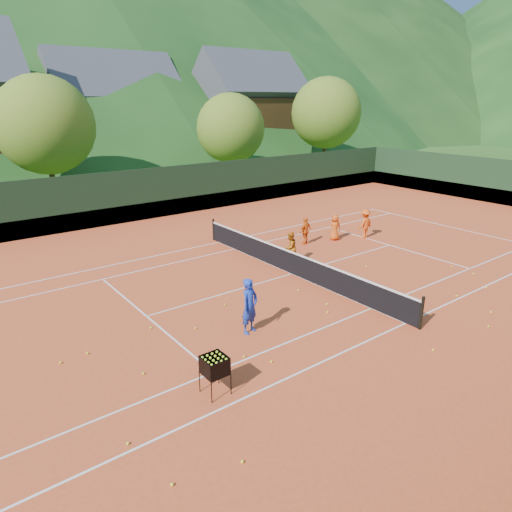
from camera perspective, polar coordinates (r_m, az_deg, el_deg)
ground at (r=18.79m, az=4.51°, el=-2.28°), size 400.00×400.00×0.00m
clay_court at (r=18.78m, az=4.52°, el=-2.26°), size 40.00×24.00×0.02m
coach at (r=13.84m, az=-0.80°, el=-6.27°), size 0.73×0.59×1.75m
student_a at (r=19.79m, az=4.29°, el=1.06°), size 0.78×0.66×1.41m
student_b at (r=22.50m, az=6.20°, el=3.18°), size 0.85×0.47×1.37m
student_c at (r=23.39m, az=9.83°, el=3.53°), size 0.75×0.62×1.30m
student_d at (r=24.02m, az=13.46°, el=3.94°), size 1.00×0.61×1.50m
tennis_ball_1 at (r=18.59m, az=12.98°, el=-2.79°), size 0.07×0.07×0.07m
tennis_ball_2 at (r=12.94m, az=-1.49°, el=-12.44°), size 0.07×0.07×0.07m
tennis_ball_3 at (r=14.50m, az=-7.55°, el=-8.92°), size 0.07×0.07×0.07m
tennis_ball_4 at (r=20.04m, az=13.63°, el=-1.23°), size 0.07×0.07×0.07m
tennis_ball_5 at (r=21.13m, az=23.28°, el=-1.23°), size 0.07×0.07×0.07m
tennis_ball_6 at (r=18.12m, az=23.78°, el=-4.57°), size 0.07×0.07×0.07m
tennis_ball_7 at (r=14.77m, az=-13.01°, el=-8.72°), size 0.07×0.07×0.07m
tennis_ball_8 at (r=17.28m, az=27.31°, el=-6.25°), size 0.07×0.07×0.07m
tennis_ball_9 at (r=12.72m, az=1.94°, el=-13.07°), size 0.07×0.07×0.07m
tennis_ball_11 at (r=16.14m, az=8.85°, el=-5.96°), size 0.07×0.07×0.07m
tennis_ball_12 at (r=13.74m, az=-23.24°, el=-12.13°), size 0.07×0.07×0.07m
tennis_ball_13 at (r=12.58m, az=-13.90°, el=-14.07°), size 0.07×0.07×0.07m
tennis_ball_14 at (r=16.21m, az=27.05°, el=-7.85°), size 0.07×0.07×0.07m
tennis_ball_15 at (r=17.15m, az=5.30°, el=-4.25°), size 0.07×0.07×0.07m
tennis_ball_16 at (r=19.40m, az=26.82°, el=-3.50°), size 0.07×0.07×0.07m
tennis_ball_17 at (r=20.66m, az=25.52°, el=-2.00°), size 0.07×0.07×0.07m
tennis_ball_18 at (r=14.17m, az=21.27°, el=-10.87°), size 0.07×0.07×0.07m
tennis_ball_20 at (r=15.95m, az=-3.89°, el=-6.08°), size 0.07×0.07×0.07m
tennis_ball_23 at (r=15.56m, az=8.93°, el=-6.96°), size 0.07×0.07×0.07m
tennis_ball_24 at (r=9.57m, az=-10.46°, el=-26.28°), size 0.07×0.07×0.07m
tennis_ball_25 at (r=13.91m, az=-20.33°, el=-11.34°), size 0.07×0.07×0.07m
tennis_ball_26 at (r=10.55m, az=-15.74°, el=-21.63°), size 0.07×0.07×0.07m
tennis_ball_28 at (r=9.84m, az=-1.73°, el=-24.31°), size 0.07×0.07×0.07m
court_lines at (r=18.78m, az=4.52°, el=-2.22°), size 23.83×11.03×0.00m
tennis_net at (r=18.61m, az=4.56°, el=-0.79°), size 0.10×12.07×1.10m
perimeter_fence at (r=18.37m, az=4.62°, el=1.40°), size 40.40×24.24×3.00m
ball_hopper at (r=11.24m, az=-5.19°, el=-13.57°), size 0.57×0.57×1.00m
chalet_mid at (r=50.26m, az=-17.29°, el=16.14°), size 12.65×8.82×11.45m
chalet_right at (r=53.46m, az=-0.88°, el=17.36°), size 11.50×8.82×11.91m
tree_b at (r=33.92m, az=-24.90°, el=14.61°), size 6.40×6.40×8.40m
tree_c at (r=38.75m, az=-3.19°, el=15.64°), size 5.60×5.60×7.35m
tree_d at (r=47.21m, az=8.76°, el=17.25°), size 6.80×6.80×8.93m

